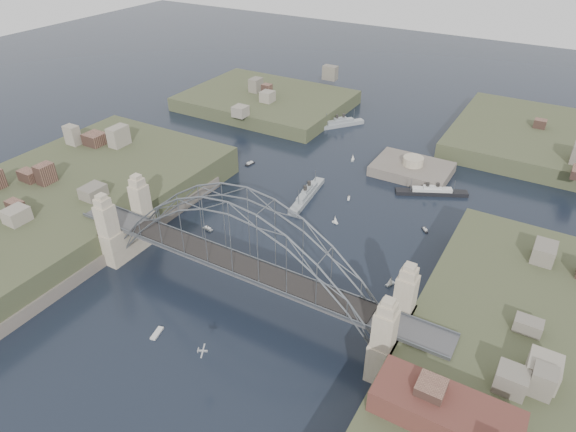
# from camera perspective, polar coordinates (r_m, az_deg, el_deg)

# --- Properties ---
(ground) EXTENTS (500.00, 500.00, 0.00)m
(ground) POSITION_cam_1_polar(r_m,az_deg,el_deg) (105.34, -5.03, -9.18)
(ground) COLOR black
(ground) RESTS_ON ground
(bridge) EXTENTS (84.00, 13.80, 24.60)m
(bridge) POSITION_cam_1_polar(r_m,az_deg,el_deg) (97.56, -5.37, -3.79)
(bridge) COLOR #49494C
(bridge) RESTS_ON ground
(shore_west) EXTENTS (50.50, 90.00, 12.00)m
(shore_west) POSITION_cam_1_polar(r_m,az_deg,el_deg) (139.78, -24.76, 0.23)
(shore_west) COLOR #3D4328
(shore_west) RESTS_ON ground
(shore_east) EXTENTS (50.50, 90.00, 12.00)m
(shore_east) POSITION_cam_1_polar(r_m,az_deg,el_deg) (93.18, 27.29, -19.35)
(shore_east) COLOR #3D4328
(shore_east) RESTS_ON ground
(headland_nw) EXTENTS (60.00, 45.00, 9.00)m
(headland_nw) POSITION_cam_1_polar(r_m,az_deg,el_deg) (200.46, -2.47, 12.40)
(headland_nw) COLOR #3D4328
(headland_nw) RESTS_ON ground
(headland_ne) EXTENTS (70.00, 55.00, 9.50)m
(headland_ne) POSITION_cam_1_polar(r_m,az_deg,el_deg) (186.10, 29.03, 6.63)
(headland_ne) COLOR #3D4328
(headland_ne) RESTS_ON ground
(fort_island) EXTENTS (22.00, 16.00, 9.40)m
(fort_island) POSITION_cam_1_polar(r_m,az_deg,el_deg) (154.34, 13.79, 4.57)
(fort_island) COLOR #60574D
(fort_island) RESTS_ON ground
(wharf_shed) EXTENTS (20.00, 8.00, 4.00)m
(wharf_shed) POSITION_cam_1_polar(r_m,az_deg,el_deg) (77.49, 17.41, -20.40)
(wharf_shed) COLOR #592D26
(wharf_shed) RESTS_ON shore_east
(naval_cruiser_near) EXTENTS (4.89, 20.12, 5.98)m
(naval_cruiser_near) POSITION_cam_1_polar(r_m,az_deg,el_deg) (137.17, 2.17, 2.42)
(naval_cruiser_near) COLOR #93999C
(naval_cruiser_near) RESTS_ON ground
(naval_cruiser_far) EXTENTS (13.17, 16.04, 6.18)m
(naval_cruiser_far) POSITION_cam_1_polar(r_m,az_deg,el_deg) (182.89, 5.91, 10.36)
(naval_cruiser_far) COLOR #93999C
(naval_cruiser_far) RESTS_ON ground
(ocean_liner) EXTENTS (18.74, 11.16, 4.82)m
(ocean_liner) POSITION_cam_1_polar(r_m,az_deg,el_deg) (144.40, 15.98, 2.65)
(ocean_liner) COLOR black
(ocean_liner) RESTS_ON ground
(aeroplane) EXTENTS (1.80, 2.88, 0.45)m
(aeroplane) POSITION_cam_1_polar(r_m,az_deg,el_deg) (86.94, -9.76, -14.84)
(aeroplane) COLOR #A7A9AD
(small_boat_a) EXTENTS (2.78, 1.18, 1.43)m
(small_boat_a) POSITION_cam_1_polar(r_m,az_deg,el_deg) (125.85, -9.10, -1.45)
(small_boat_a) COLOR silver
(small_boat_a) RESTS_ON ground
(small_boat_b) EXTENTS (1.66, 1.25, 2.38)m
(small_boat_b) POSITION_cam_1_polar(r_m,az_deg,el_deg) (126.87, 5.38, -0.43)
(small_boat_b) COLOR silver
(small_boat_b) RESTS_ON ground
(small_boat_c) EXTENTS (1.85, 3.52, 0.45)m
(small_boat_c) POSITION_cam_1_polar(r_m,az_deg,el_deg) (100.60, -14.65, -12.76)
(small_boat_c) COLOR silver
(small_boat_c) RESTS_ON ground
(small_boat_d) EXTENTS (2.05, 2.17, 1.43)m
(small_boat_d) POSITION_cam_1_polar(r_m,az_deg,el_deg) (128.37, 15.27, -1.54)
(small_boat_d) COLOR silver
(small_boat_d) RESTS_ON ground
(small_boat_e) EXTENTS (1.75, 3.55, 1.43)m
(small_boat_e) POSITION_cam_1_polar(r_m,az_deg,el_deg) (155.51, -4.34, 5.96)
(small_boat_e) COLOR silver
(small_boat_e) RESTS_ON ground
(small_boat_f) EXTENTS (1.12, 1.89, 1.43)m
(small_boat_f) POSITION_cam_1_polar(r_m,az_deg,el_deg) (137.84, 6.91, 2.04)
(small_boat_f) COLOR silver
(small_boat_f) RESTS_ON ground
(small_boat_h) EXTENTS (1.31, 2.37, 2.38)m
(small_boat_h) POSITION_cam_1_polar(r_m,az_deg,el_deg) (158.46, 7.37, 6.56)
(small_boat_h) COLOR silver
(small_boat_h) RESTS_ON ground
(small_boat_i) EXTENTS (1.60, 2.35, 2.38)m
(small_boat_i) POSITION_cam_1_polar(r_m,az_deg,el_deg) (109.53, 11.55, -7.29)
(small_boat_i) COLOR silver
(small_boat_i) RESTS_ON ground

